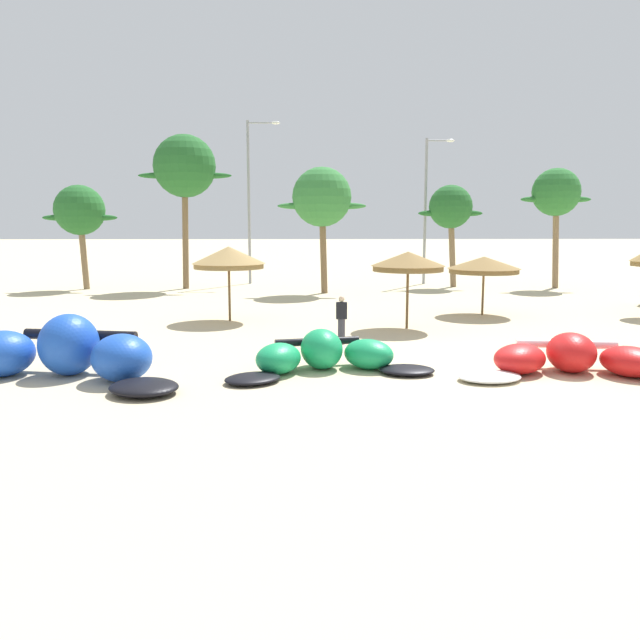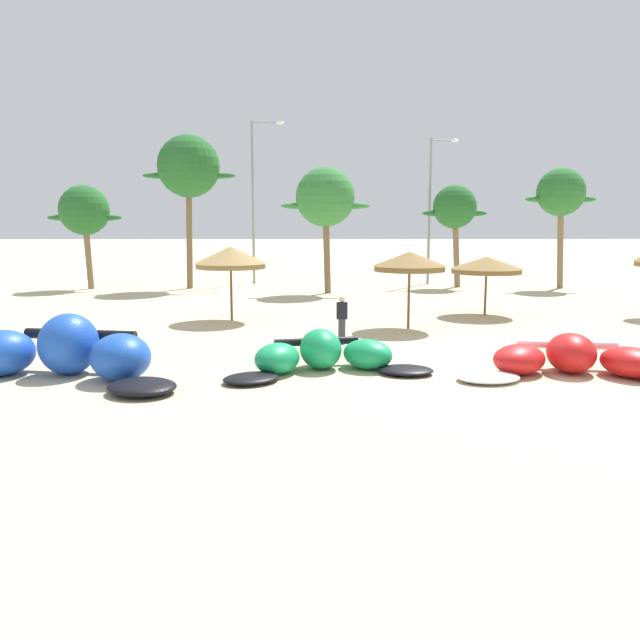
% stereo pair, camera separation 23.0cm
% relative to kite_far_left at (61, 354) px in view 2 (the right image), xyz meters
% --- Properties ---
extents(ground_plane, '(260.00, 260.00, 0.00)m').
position_rel_kite_far_left_xyz_m(ground_plane, '(11.16, 1.39, -0.63)').
color(ground_plane, beige).
extents(kite_far_left, '(7.52, 4.13, 1.64)m').
position_rel_kite_far_left_xyz_m(kite_far_left, '(0.00, 0.00, 0.00)').
color(kite_far_left, black).
rests_on(kite_far_left, ground).
extents(kite_left, '(5.82, 3.33, 1.11)m').
position_rel_kite_far_left_xyz_m(kite_left, '(6.86, 0.68, -0.20)').
color(kite_left, black).
rests_on(kite_left, ground).
extents(kite_left_of_center, '(6.57, 3.50, 1.07)m').
position_rel_kite_far_left_xyz_m(kite_left_of_center, '(13.52, 0.10, -0.22)').
color(kite_left_of_center, white).
rests_on(kite_left_of_center, ground).
extents(beach_umbrella_near_van, '(2.98, 2.98, 3.05)m').
position_rel_kite_far_left_xyz_m(beach_umbrella_near_van, '(3.26, 9.83, 1.98)').
color(beach_umbrella_near_van, brown).
rests_on(beach_umbrella_near_van, ground).
extents(beach_umbrella_middle, '(2.80, 2.80, 2.93)m').
position_rel_kite_far_left_xyz_m(beach_umbrella_middle, '(10.24, 7.71, 1.94)').
color(beach_umbrella_middle, brown).
rests_on(beach_umbrella_middle, ground).
extents(beach_umbrella_near_palms, '(3.13, 3.13, 2.55)m').
position_rel_kite_far_left_xyz_m(beach_umbrella_near_palms, '(14.10, 11.25, 1.56)').
color(beach_umbrella_near_palms, brown).
rests_on(beach_umbrella_near_palms, ground).
extents(person_near_kites, '(0.36, 0.24, 1.62)m').
position_rel_kite_far_left_xyz_m(person_near_kites, '(7.56, 4.61, 0.19)').
color(person_near_kites, '#383842').
rests_on(person_near_kites, ground).
extents(palm_leftmost, '(4.44, 2.96, 6.19)m').
position_rel_kite_far_left_xyz_m(palm_leftmost, '(-6.99, 22.69, 4.01)').
color(palm_leftmost, '#7F6647').
rests_on(palm_leftmost, ground).
extents(palm_left, '(5.54, 3.69, 9.13)m').
position_rel_kite_far_left_xyz_m(palm_left, '(-0.73, 22.87, 6.58)').
color(palm_left, brown).
rests_on(palm_left, ground).
extents(palm_left_of_gap, '(4.97, 3.31, 7.05)m').
position_rel_kite_far_left_xyz_m(palm_left_of_gap, '(7.33, 20.14, 4.70)').
color(palm_left_of_gap, brown).
rests_on(palm_left_of_gap, ground).
extents(palm_center_left, '(3.98, 2.65, 6.26)m').
position_rel_kite_far_left_xyz_m(palm_center_left, '(15.32, 23.52, 4.21)').
color(palm_center_left, '#7F6647').
rests_on(palm_center_left, ground).
extents(palm_center_right, '(4.29, 2.86, 7.22)m').
position_rel_kite_far_left_xyz_m(palm_center_right, '(21.49, 22.69, 5.05)').
color(palm_center_right, '#7F6647').
rests_on(palm_center_right, ground).
extents(lamppost_west, '(2.15, 0.24, 10.38)m').
position_rel_kite_far_left_xyz_m(lamppost_west, '(2.94, 26.03, 5.15)').
color(lamppost_west, gray).
rests_on(lamppost_west, ground).
extents(lamppost_west_center, '(1.86, 0.24, 9.26)m').
position_rel_kite_far_left_xyz_m(lamppost_west_center, '(14.28, 25.51, 4.55)').
color(lamppost_west_center, gray).
rests_on(lamppost_west_center, ground).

